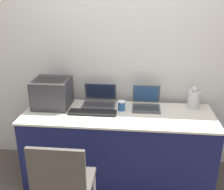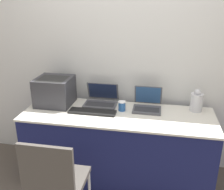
{
  "view_description": "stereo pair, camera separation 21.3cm",
  "coord_description": "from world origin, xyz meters",
  "px_view_note": "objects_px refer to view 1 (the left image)",
  "views": [
    {
      "loc": [
        0.17,
        -2.05,
        1.87
      ],
      "look_at": [
        -0.07,
        0.34,
        0.95
      ],
      "focal_mm": 42.0,
      "sensor_mm": 36.0,
      "label": 1
    },
    {
      "loc": [
        0.38,
        -2.02,
        1.87
      ],
      "look_at": [
        -0.07,
        0.34,
        0.95
      ],
      "focal_mm": 42.0,
      "sensor_mm": 36.0,
      "label": 2
    }
  ],
  "objects_px": {
    "printer": "(52,92)",
    "coffee_cup": "(122,106)",
    "chair": "(63,184)",
    "metal_pitcher": "(194,99)",
    "laptop_left": "(99,100)",
    "laptop_right": "(146,103)",
    "external_keyboard": "(92,113)"
  },
  "relations": [
    {
      "from": "metal_pitcher",
      "to": "laptop_left",
      "type": "bearing_deg",
      "value": -180.0
    },
    {
      "from": "printer",
      "to": "laptop_left",
      "type": "height_order",
      "value": "printer"
    },
    {
      "from": "external_keyboard",
      "to": "coffee_cup",
      "type": "bearing_deg",
      "value": 21.39
    },
    {
      "from": "chair",
      "to": "printer",
      "type": "bearing_deg",
      "value": 110.78
    },
    {
      "from": "printer",
      "to": "laptop_right",
      "type": "relative_size",
      "value": 1.29
    },
    {
      "from": "external_keyboard",
      "to": "coffee_cup",
      "type": "xyz_separation_m",
      "value": [
        0.28,
        0.11,
        0.04
      ]
    },
    {
      "from": "printer",
      "to": "metal_pitcher",
      "type": "xyz_separation_m",
      "value": [
        1.46,
        0.1,
        -0.06
      ]
    },
    {
      "from": "laptop_right",
      "to": "chair",
      "type": "height_order",
      "value": "laptop_right"
    },
    {
      "from": "laptop_right",
      "to": "metal_pitcher",
      "type": "bearing_deg",
      "value": 5.09
    },
    {
      "from": "printer",
      "to": "metal_pitcher",
      "type": "bearing_deg",
      "value": 3.8
    },
    {
      "from": "printer",
      "to": "external_keyboard",
      "type": "bearing_deg",
      "value": -18.3
    },
    {
      "from": "metal_pitcher",
      "to": "chair",
      "type": "distance_m",
      "value": 1.54
    },
    {
      "from": "external_keyboard",
      "to": "coffee_cup",
      "type": "distance_m",
      "value": 0.3
    },
    {
      "from": "chair",
      "to": "coffee_cup",
      "type": "bearing_deg",
      "value": 66.5
    },
    {
      "from": "printer",
      "to": "metal_pitcher",
      "type": "height_order",
      "value": "printer"
    },
    {
      "from": "laptop_right",
      "to": "coffee_cup",
      "type": "height_order",
      "value": "laptop_right"
    },
    {
      "from": "coffee_cup",
      "to": "chair",
      "type": "height_order",
      "value": "chair"
    },
    {
      "from": "printer",
      "to": "laptop_right",
      "type": "distance_m",
      "value": 0.99
    },
    {
      "from": "laptop_right",
      "to": "chair",
      "type": "distance_m",
      "value": 1.19
    },
    {
      "from": "laptop_left",
      "to": "chair",
      "type": "xyz_separation_m",
      "value": [
        -0.14,
        -1.01,
        -0.28
      ]
    },
    {
      "from": "laptop_left",
      "to": "coffee_cup",
      "type": "distance_m",
      "value": 0.28
    },
    {
      "from": "external_keyboard",
      "to": "metal_pitcher",
      "type": "xyz_separation_m",
      "value": [
        1.02,
        0.25,
        0.09
      ]
    },
    {
      "from": "printer",
      "to": "coffee_cup",
      "type": "relative_size",
      "value": 3.66
    },
    {
      "from": "laptop_right",
      "to": "external_keyboard",
      "type": "relative_size",
      "value": 0.6
    },
    {
      "from": "external_keyboard",
      "to": "metal_pitcher",
      "type": "height_order",
      "value": "metal_pitcher"
    },
    {
      "from": "laptop_right",
      "to": "metal_pitcher",
      "type": "distance_m",
      "value": 0.49
    },
    {
      "from": "external_keyboard",
      "to": "printer",
      "type": "bearing_deg",
      "value": 161.7
    },
    {
      "from": "coffee_cup",
      "to": "chair",
      "type": "bearing_deg",
      "value": -113.5
    },
    {
      "from": "laptop_right",
      "to": "coffee_cup",
      "type": "bearing_deg",
      "value": -159.89
    },
    {
      "from": "printer",
      "to": "external_keyboard",
      "type": "distance_m",
      "value": 0.49
    },
    {
      "from": "laptop_left",
      "to": "metal_pitcher",
      "type": "bearing_deg",
      "value": 0.0
    },
    {
      "from": "coffee_cup",
      "to": "metal_pitcher",
      "type": "height_order",
      "value": "metal_pitcher"
    }
  ]
}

